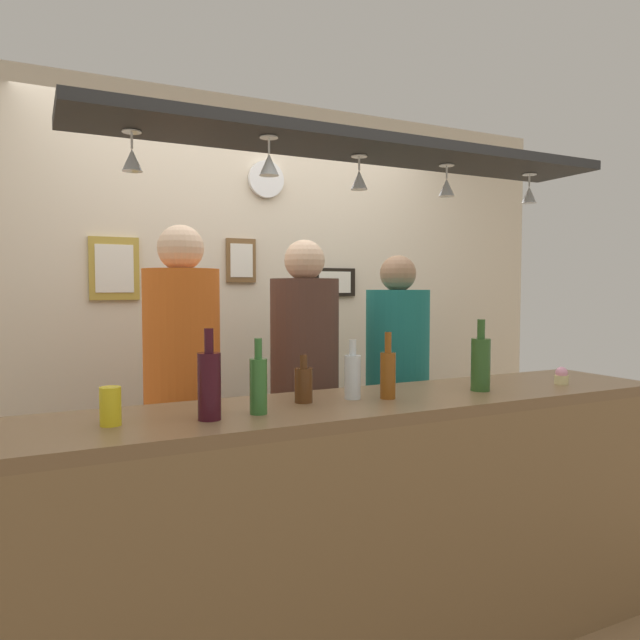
{
  "coord_description": "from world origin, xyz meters",
  "views": [
    {
      "loc": [
        -1.18,
        -2.28,
        1.47
      ],
      "look_at": [
        0.0,
        0.1,
        1.33
      ],
      "focal_mm": 32.95,
      "sensor_mm": 36.0,
      "label": 1
    }
  ],
  "objects_px": {
    "cupcake": "(561,376)",
    "picture_frame_crest": "(241,261)",
    "bottle_soda_clear": "(353,375)",
    "person_middle_brown_shirt": "(305,377)",
    "wall_clock": "(266,179)",
    "bottle_beer_green_import": "(258,384)",
    "drink_can": "(110,406)",
    "person_left_orange_shirt": "(182,379)",
    "bottle_wine_dark_red": "(209,384)",
    "person_right_teal_shirt": "(397,377)",
    "picture_frame_caricature": "(114,269)",
    "picture_frame_lower_pair": "(334,282)",
    "bottle_beer_brown_stubby": "(304,384)",
    "bottle_champagne_green": "(481,363)",
    "bottle_beer_amber_tall": "(388,373)"
  },
  "relations": [
    {
      "from": "person_middle_brown_shirt",
      "to": "picture_frame_caricature",
      "type": "height_order",
      "value": "picture_frame_caricature"
    },
    {
      "from": "cupcake",
      "to": "bottle_champagne_green",
      "type": "bearing_deg",
      "value": 176.0
    },
    {
      "from": "person_middle_brown_shirt",
      "to": "picture_frame_lower_pair",
      "type": "distance_m",
      "value": 1.01
    },
    {
      "from": "wall_clock",
      "to": "cupcake",
      "type": "bearing_deg",
      "value": -60.51
    },
    {
      "from": "cupcake",
      "to": "picture_frame_lower_pair",
      "type": "distance_m",
      "value": 1.59
    },
    {
      "from": "bottle_soda_clear",
      "to": "picture_frame_lower_pair",
      "type": "xyz_separation_m",
      "value": [
        0.64,
        1.37,
        0.37
      ]
    },
    {
      "from": "person_right_teal_shirt",
      "to": "picture_frame_crest",
      "type": "distance_m",
      "value": 1.15
    },
    {
      "from": "wall_clock",
      "to": "picture_frame_caricature",
      "type": "bearing_deg",
      "value": 179.59
    },
    {
      "from": "drink_can",
      "to": "wall_clock",
      "type": "distance_m",
      "value": 2.05
    },
    {
      "from": "picture_frame_lower_pair",
      "to": "picture_frame_crest",
      "type": "xyz_separation_m",
      "value": [
        -0.62,
        0.0,
        0.13
      ]
    },
    {
      "from": "person_middle_brown_shirt",
      "to": "picture_frame_caricature",
      "type": "relative_size",
      "value": 5.03
    },
    {
      "from": "wall_clock",
      "to": "bottle_beer_amber_tall",
      "type": "bearing_deg",
      "value": -91.91
    },
    {
      "from": "picture_frame_lower_pair",
      "to": "bottle_champagne_green",
      "type": "bearing_deg",
      "value": -92.79
    },
    {
      "from": "person_left_orange_shirt",
      "to": "bottle_beer_amber_tall",
      "type": "distance_m",
      "value": 0.96
    },
    {
      "from": "person_right_teal_shirt",
      "to": "bottle_beer_brown_stubby",
      "type": "xyz_separation_m",
      "value": [
        -0.85,
        -0.64,
        0.12
      ]
    },
    {
      "from": "bottle_beer_brown_stubby",
      "to": "person_middle_brown_shirt",
      "type": "bearing_deg",
      "value": 64.86
    },
    {
      "from": "picture_frame_lower_pair",
      "to": "picture_frame_caricature",
      "type": "bearing_deg",
      "value": 180.0
    },
    {
      "from": "bottle_beer_green_import",
      "to": "picture_frame_crest",
      "type": "bearing_deg",
      "value": 73.41
    },
    {
      "from": "bottle_beer_brown_stubby",
      "to": "bottle_champagne_green",
      "type": "relative_size",
      "value": 0.6
    },
    {
      "from": "person_middle_brown_shirt",
      "to": "wall_clock",
      "type": "bearing_deg",
      "value": 84.04
    },
    {
      "from": "bottle_soda_clear",
      "to": "cupcake",
      "type": "xyz_separation_m",
      "value": [
        1.01,
        -0.11,
        -0.06
      ]
    },
    {
      "from": "cupcake",
      "to": "picture_frame_lower_pair",
      "type": "xyz_separation_m",
      "value": [
        -0.37,
        1.48,
        0.43
      ]
    },
    {
      "from": "cupcake",
      "to": "picture_frame_crest",
      "type": "xyz_separation_m",
      "value": [
        -1.0,
        1.48,
        0.56
      ]
    },
    {
      "from": "picture_frame_caricature",
      "to": "wall_clock",
      "type": "xyz_separation_m",
      "value": [
        0.88,
        -0.01,
        0.55
      ]
    },
    {
      "from": "person_middle_brown_shirt",
      "to": "bottle_champagne_green",
      "type": "height_order",
      "value": "person_middle_brown_shirt"
    },
    {
      "from": "person_left_orange_shirt",
      "to": "picture_frame_lower_pair",
      "type": "xyz_separation_m",
      "value": [
        1.15,
        0.71,
        0.45
      ]
    },
    {
      "from": "bottle_soda_clear",
      "to": "drink_can",
      "type": "distance_m",
      "value": 0.9
    },
    {
      "from": "bottle_beer_brown_stubby",
      "to": "cupcake",
      "type": "bearing_deg",
      "value": -6.12
    },
    {
      "from": "drink_can",
      "to": "picture_frame_crest",
      "type": "distance_m",
      "value": 1.77
    },
    {
      "from": "person_middle_brown_shirt",
      "to": "picture_frame_caricature",
      "type": "xyz_separation_m",
      "value": [
        -0.8,
        0.71,
        0.54
      ]
    },
    {
      "from": "bottle_champagne_green",
      "to": "drink_can",
      "type": "xyz_separation_m",
      "value": [
        -1.47,
        0.03,
        -0.06
      ]
    },
    {
      "from": "person_middle_brown_shirt",
      "to": "bottle_soda_clear",
      "type": "distance_m",
      "value": 0.67
    },
    {
      "from": "person_middle_brown_shirt",
      "to": "drink_can",
      "type": "xyz_separation_m",
      "value": [
        -1.0,
        -0.71,
        0.07
      ]
    },
    {
      "from": "wall_clock",
      "to": "bottle_beer_brown_stubby",
      "type": "bearing_deg",
      "value": -105.53
    },
    {
      "from": "bottle_wine_dark_red",
      "to": "drink_can",
      "type": "distance_m",
      "value": 0.31
    },
    {
      "from": "person_right_teal_shirt",
      "to": "bottle_beer_amber_tall",
      "type": "xyz_separation_m",
      "value": [
        -0.52,
        -0.71,
        0.15
      ]
    },
    {
      "from": "bottle_soda_clear",
      "to": "wall_clock",
      "type": "distance_m",
      "value": 1.7
    },
    {
      "from": "picture_frame_caricature",
      "to": "bottle_beer_amber_tall",
      "type": "bearing_deg",
      "value": -59.88
    },
    {
      "from": "person_left_orange_shirt",
      "to": "drink_can",
      "type": "xyz_separation_m",
      "value": [
        -0.39,
        -0.71,
        0.04
      ]
    },
    {
      "from": "bottle_champagne_green",
      "to": "picture_frame_lower_pair",
      "type": "distance_m",
      "value": 1.5
    },
    {
      "from": "bottle_wine_dark_red",
      "to": "wall_clock",
      "type": "xyz_separation_m",
      "value": [
        0.77,
        1.47,
        0.96
      ]
    },
    {
      "from": "person_right_teal_shirt",
      "to": "drink_can",
      "type": "relative_size",
      "value": 13.49
    },
    {
      "from": "person_right_teal_shirt",
      "to": "bottle_beer_amber_tall",
      "type": "distance_m",
      "value": 0.9
    },
    {
      "from": "cupcake",
      "to": "bottle_wine_dark_red",
      "type": "bearing_deg",
      "value": 179.84
    },
    {
      "from": "bottle_wine_dark_red",
      "to": "drink_can",
      "type": "height_order",
      "value": "bottle_wine_dark_red"
    },
    {
      "from": "picture_frame_crest",
      "to": "bottle_wine_dark_red",
      "type": "bearing_deg",
      "value": -112.45
    },
    {
      "from": "bottle_soda_clear",
      "to": "picture_frame_crest",
      "type": "relative_size",
      "value": 0.88
    },
    {
      "from": "drink_can",
      "to": "picture_frame_lower_pair",
      "type": "xyz_separation_m",
      "value": [
        1.54,
        1.42,
        0.41
      ]
    },
    {
      "from": "bottle_beer_green_import",
      "to": "wall_clock",
      "type": "distance_m",
      "value": 1.86
    },
    {
      "from": "bottle_champagne_green",
      "to": "picture_frame_crest",
      "type": "xyz_separation_m",
      "value": [
        -0.55,
        1.45,
        0.47
      ]
    }
  ]
}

